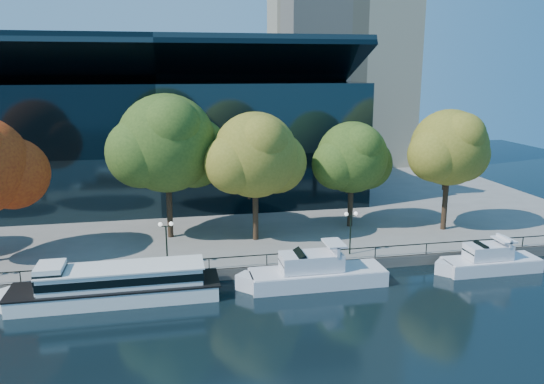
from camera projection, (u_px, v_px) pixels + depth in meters
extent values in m
plane|color=black|center=(213.00, 296.00, 42.27)|extent=(160.00, 160.00, 0.00)
cube|color=slate|center=(191.00, 189.00, 77.01)|extent=(90.00, 67.00, 1.00)
cube|color=#47443F|center=(210.00, 276.00, 45.07)|extent=(90.00, 0.25, 1.00)
cube|color=black|center=(209.00, 259.00, 44.93)|extent=(88.20, 0.08, 0.08)
cube|color=black|center=(209.00, 264.00, 45.05)|extent=(0.07, 0.07, 0.90)
cube|color=black|center=(160.00, 143.00, 70.23)|extent=(50.00, 24.00, 16.00)
cube|color=black|center=(156.00, 70.00, 64.24)|extent=(50.00, 17.14, 7.86)
cube|color=white|center=(117.00, 293.00, 41.36)|extent=(15.63, 3.80, 1.23)
cube|color=black|center=(116.00, 285.00, 41.21)|extent=(15.95, 3.87, 0.13)
cube|color=white|center=(9.00, 301.00, 39.87)|extent=(3.14, 3.14, 1.23)
cube|color=white|center=(123.00, 276.00, 41.16)|extent=(12.20, 3.11, 1.34)
cube|color=black|center=(123.00, 275.00, 41.15)|extent=(12.35, 3.19, 0.61)
cube|color=white|center=(122.00, 267.00, 40.99)|extent=(12.51, 3.27, 0.11)
cube|color=white|center=(51.00, 277.00, 40.08)|extent=(2.01, 2.66, 2.01)
cube|color=black|center=(51.00, 274.00, 40.03)|extent=(2.07, 2.73, 0.78)
cube|color=silver|center=(317.00, 277.00, 44.29)|extent=(11.36, 3.24, 1.30)
cube|color=silver|center=(250.00, 283.00, 43.21)|extent=(2.49, 2.49, 1.30)
cube|color=silver|center=(318.00, 270.00, 44.14)|extent=(11.13, 3.18, 0.09)
cube|color=silver|center=(311.00, 261.00, 43.85)|extent=(5.11, 2.43, 1.41)
cube|color=black|center=(294.00, 261.00, 43.54)|extent=(2.24, 2.34, 1.77)
cube|color=silver|center=(334.00, 248.00, 43.98)|extent=(0.27, 2.53, 0.87)
cube|color=silver|center=(334.00, 243.00, 43.88)|extent=(1.51, 2.53, 0.16)
cube|color=silver|center=(491.00, 265.00, 47.31)|extent=(8.66, 2.69, 1.15)
cube|color=silver|center=(447.00, 268.00, 46.48)|extent=(2.12, 2.12, 1.15)
cube|color=silver|center=(492.00, 259.00, 47.17)|extent=(8.49, 2.64, 0.08)
cube|color=silver|center=(488.00, 251.00, 46.93)|extent=(3.90, 2.02, 1.25)
cube|color=black|center=(477.00, 251.00, 46.69)|extent=(1.76, 1.94, 1.45)
cube|color=silver|center=(504.00, 241.00, 47.00)|extent=(0.24, 2.10, 0.77)
cube|color=silver|center=(504.00, 239.00, 46.98)|extent=(1.35, 2.10, 0.14)
sphere|color=#9D1F0C|center=(13.00, 173.00, 46.89)|extent=(6.38, 6.38, 6.38)
cylinder|color=black|center=(169.00, 200.00, 52.96)|extent=(0.56, 0.56, 7.65)
cylinder|color=black|center=(173.00, 170.00, 52.56)|extent=(1.21, 1.83, 3.82)
cylinder|color=black|center=(164.00, 174.00, 51.97)|extent=(1.11, 1.26, 3.42)
sphere|color=#2E4916|center=(167.00, 143.00, 51.64)|extent=(9.65, 9.65, 9.65)
sphere|color=#2E4916|center=(194.00, 152.00, 53.81)|extent=(7.24, 7.24, 7.24)
sphere|color=#2E4916|center=(141.00, 153.00, 50.43)|extent=(6.75, 6.75, 6.75)
sphere|color=#2E4916|center=(171.00, 128.00, 49.51)|extent=(5.79, 5.79, 5.79)
cylinder|color=black|center=(255.00, 206.00, 52.24)|extent=(0.56, 0.56, 6.84)
cylinder|color=black|center=(260.00, 179.00, 51.91)|extent=(1.12, 1.67, 3.43)
cylinder|color=black|center=(252.00, 183.00, 51.31)|extent=(1.03, 1.16, 3.07)
sphere|color=#67641B|center=(255.00, 155.00, 51.06)|extent=(8.31, 8.31, 8.31)
sphere|color=#67641B|center=(276.00, 162.00, 52.92)|extent=(6.23, 6.23, 6.23)
sphere|color=#67641B|center=(235.00, 163.00, 50.02)|extent=(5.82, 5.82, 5.82)
sphere|color=#67641B|center=(262.00, 142.00, 49.22)|extent=(4.99, 4.99, 4.99)
cylinder|color=black|center=(351.00, 199.00, 56.81)|extent=(0.56, 0.56, 6.04)
cylinder|color=black|center=(355.00, 177.00, 56.55)|extent=(1.03, 1.52, 3.04)
cylinder|color=black|center=(349.00, 180.00, 55.95)|extent=(0.95, 1.06, 2.72)
sphere|color=#2E4916|center=(352.00, 157.00, 55.77)|extent=(7.53, 7.53, 7.53)
sphere|color=#2E4916|center=(366.00, 164.00, 57.46)|extent=(5.65, 5.65, 5.65)
sphere|color=#2E4916|center=(337.00, 164.00, 54.83)|extent=(5.27, 5.27, 5.27)
sphere|color=#2E4916|center=(361.00, 147.00, 54.11)|extent=(4.52, 4.52, 4.52)
cylinder|color=black|center=(445.00, 197.00, 55.61)|extent=(0.56, 0.56, 7.00)
cylinder|color=black|center=(451.00, 171.00, 55.27)|extent=(1.14, 1.71, 3.51)
cylinder|color=black|center=(445.00, 174.00, 54.68)|extent=(1.04, 1.18, 3.14)
sphere|color=#67641B|center=(449.00, 147.00, 54.41)|extent=(7.84, 7.84, 7.84)
sphere|color=#67641B|center=(461.00, 154.00, 56.17)|extent=(5.88, 5.88, 5.88)
sphere|color=#67641B|center=(435.00, 155.00, 53.42)|extent=(5.49, 5.49, 5.49)
sphere|color=#67641B|center=(462.00, 136.00, 52.67)|extent=(4.71, 4.71, 4.71)
cylinder|color=black|center=(167.00, 247.00, 45.27)|extent=(0.14, 0.14, 3.60)
cube|color=black|center=(166.00, 226.00, 44.85)|extent=(0.90, 0.06, 0.06)
sphere|color=white|center=(160.00, 224.00, 44.71)|extent=(0.36, 0.36, 0.36)
sphere|color=white|center=(171.00, 224.00, 44.89)|extent=(0.36, 0.36, 0.36)
cylinder|color=black|center=(350.00, 235.00, 48.41)|extent=(0.14, 0.14, 3.60)
cube|color=black|center=(351.00, 216.00, 47.99)|extent=(0.90, 0.06, 0.06)
sphere|color=white|center=(346.00, 214.00, 47.86)|extent=(0.36, 0.36, 0.36)
sphere|color=white|center=(356.00, 214.00, 48.03)|extent=(0.36, 0.36, 0.36)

